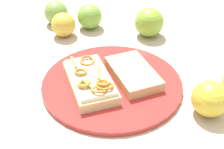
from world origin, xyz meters
The scene contains 9 objects.
ground_plane centered at (0.00, 0.00, 0.00)m, with size 2.00×2.00×0.00m, color #BDAA98.
plate centered at (0.00, 0.00, 0.01)m, with size 0.31×0.31×0.01m, color #B0302D.
sandwich centered at (0.01, 0.05, 0.03)m, with size 0.18×0.12×0.04m.
bread_slice_side centered at (-0.01, -0.05, 0.02)m, with size 0.14×0.08×0.02m, color tan.
apple_0 centered at (0.28, -0.10, 0.04)m, with size 0.07×0.07×0.07m, color #78B540.
apple_1 centered at (0.27, -0.01, 0.03)m, with size 0.07×0.07×0.07m, color gold.
apple_2 centered at (0.14, -0.22, 0.04)m, with size 0.08×0.08×0.08m, color #85B638.
apple_3 centered at (-0.18, -0.12, 0.04)m, with size 0.07×0.07×0.07m, color gold.
apple_5 centered at (0.35, -0.03, 0.04)m, with size 0.07×0.07×0.07m, color #7AA14D.
Camera 1 is at (-0.47, 0.30, 0.44)m, focal length 50.14 mm.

